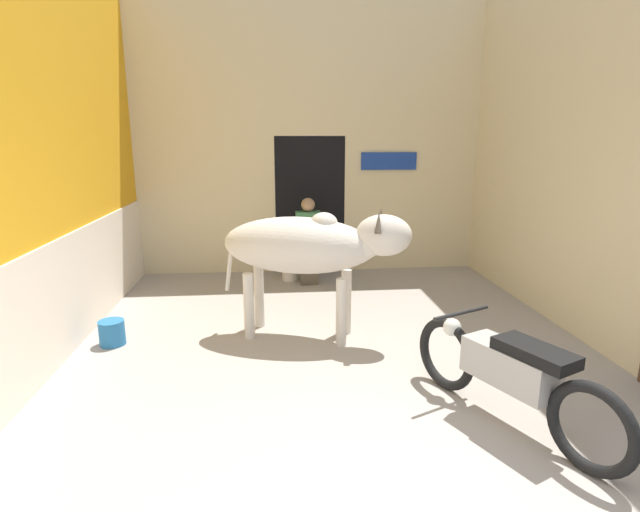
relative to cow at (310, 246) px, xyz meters
name	(u,v)px	position (x,y,z in m)	size (l,w,h in m)	color
wall_left_shopfront	(43,148)	(-2.51, -0.05, 1.01)	(0.25, 5.50, 4.15)	orange
wall_back_with_doorway	(309,158)	(0.22, 2.94, 0.78)	(5.27, 0.93, 4.15)	beige
wall_right_with_door	(594,142)	(2.94, -0.08, 1.05)	(0.22, 5.50, 4.15)	beige
cow	(310,246)	(0.00, 0.00, 0.00)	(2.03, 1.06, 1.42)	beige
motorcycle_near	(509,372)	(1.33, -1.83, -0.58)	(0.92, 1.76, 0.74)	black
shopkeeper_seated	(308,238)	(0.14, 2.06, -0.33)	(0.36, 0.33, 1.24)	brown
plastic_stool	(290,263)	(-0.13, 2.20, -0.74)	(0.37, 0.37, 0.48)	beige
bucket	(112,333)	(-2.06, -0.03, -0.87)	(0.26, 0.26, 0.26)	#23669E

